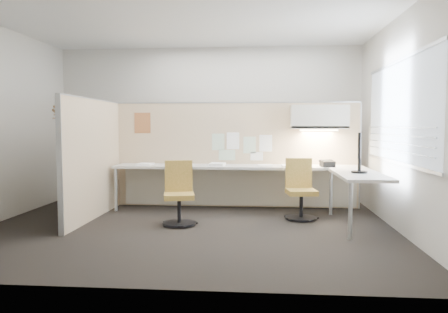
# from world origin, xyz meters

# --- Properties ---
(floor) EXTENTS (5.50, 4.50, 0.01)m
(floor) POSITION_xyz_m (0.00, 0.00, -0.01)
(floor) COLOR black
(floor) RESTS_ON ground
(ceiling) EXTENTS (5.50, 4.50, 0.01)m
(ceiling) POSITION_xyz_m (0.00, 0.00, 2.80)
(ceiling) COLOR white
(ceiling) RESTS_ON wall_back
(wall_back) EXTENTS (5.50, 0.02, 2.80)m
(wall_back) POSITION_xyz_m (0.00, 2.25, 1.40)
(wall_back) COLOR beige
(wall_back) RESTS_ON ground
(wall_front) EXTENTS (5.50, 0.02, 2.80)m
(wall_front) POSITION_xyz_m (0.00, -2.25, 1.40)
(wall_front) COLOR beige
(wall_front) RESTS_ON ground
(wall_right) EXTENTS (0.02, 4.50, 2.80)m
(wall_right) POSITION_xyz_m (2.75, 0.00, 1.40)
(wall_right) COLOR beige
(wall_right) RESTS_ON ground
(window_pane) EXTENTS (0.01, 2.80, 1.30)m
(window_pane) POSITION_xyz_m (2.73, 0.00, 1.55)
(window_pane) COLOR #ACBBC8
(window_pane) RESTS_ON wall_right
(partition_back) EXTENTS (4.10, 0.06, 1.75)m
(partition_back) POSITION_xyz_m (0.55, 1.60, 0.88)
(partition_back) COLOR #CCB28D
(partition_back) RESTS_ON floor
(partition_left) EXTENTS (0.06, 2.20, 1.75)m
(partition_left) POSITION_xyz_m (-1.50, 0.50, 0.88)
(partition_left) COLOR #CCB28D
(partition_left) RESTS_ON floor
(desk) EXTENTS (4.00, 2.07, 0.73)m
(desk) POSITION_xyz_m (0.93, 1.13, 0.60)
(desk) COLOR beige
(desk) RESTS_ON floor
(overhead_bin) EXTENTS (0.90, 0.36, 0.38)m
(overhead_bin) POSITION_xyz_m (1.90, 1.39, 1.51)
(overhead_bin) COLOR beige
(overhead_bin) RESTS_ON partition_back
(task_light_strip) EXTENTS (0.60, 0.06, 0.02)m
(task_light_strip) POSITION_xyz_m (1.90, 1.39, 1.30)
(task_light_strip) COLOR #FFEABF
(task_light_strip) RESTS_ON overhead_bin
(pinned_papers) EXTENTS (1.01, 0.00, 0.47)m
(pinned_papers) POSITION_xyz_m (0.63, 1.57, 1.03)
(pinned_papers) COLOR #8CBF8C
(pinned_papers) RESTS_ON partition_back
(poster) EXTENTS (0.28, 0.00, 0.35)m
(poster) POSITION_xyz_m (-1.05, 1.57, 1.42)
(poster) COLOR orange
(poster) RESTS_ON partition_back
(chair_left) EXTENTS (0.48, 0.50, 0.87)m
(chair_left) POSITION_xyz_m (-0.16, 0.17, 0.41)
(chair_left) COLOR black
(chair_left) RESTS_ON floor
(chair_right) EXTENTS (0.46, 0.48, 0.88)m
(chair_right) POSITION_xyz_m (1.55, 0.68, 0.41)
(chair_right) COLOR black
(chair_right) RESTS_ON floor
(monitor) EXTENTS (0.22, 0.51, 0.54)m
(monitor) POSITION_xyz_m (2.30, 0.25, 1.05)
(monitor) COLOR black
(monitor) RESTS_ON desk
(phone) EXTENTS (0.24, 0.23, 0.12)m
(phone) POSITION_xyz_m (2.00, 1.14, 0.78)
(phone) COLOR black
(phone) RESTS_ON desk
(stapler) EXTENTS (0.15, 0.07, 0.05)m
(stapler) POSITION_xyz_m (1.49, 1.38, 0.76)
(stapler) COLOR black
(stapler) RESTS_ON desk
(tape_dispenser) EXTENTS (0.11, 0.07, 0.06)m
(tape_dispenser) POSITION_xyz_m (1.58, 1.38, 0.76)
(tape_dispenser) COLOR black
(tape_dispenser) RESTS_ON desk
(coat_hook) EXTENTS (0.18, 0.41, 1.26)m
(coat_hook) POSITION_xyz_m (-1.58, -0.37, 1.43)
(coat_hook) COLOR silver
(coat_hook) RESTS_ON partition_left
(paper_stack_0) EXTENTS (0.24, 0.30, 0.03)m
(paper_stack_0) POSITION_xyz_m (-0.92, 1.24, 0.74)
(paper_stack_0) COLOR white
(paper_stack_0) RESTS_ON desk
(paper_stack_1) EXTENTS (0.30, 0.35, 0.02)m
(paper_stack_1) POSITION_xyz_m (-0.30, 1.25, 0.74)
(paper_stack_1) COLOR white
(paper_stack_1) RESTS_ON desk
(paper_stack_2) EXTENTS (0.25, 0.32, 0.04)m
(paper_stack_2) POSITION_xyz_m (0.27, 1.17, 0.75)
(paper_stack_2) COLOR white
(paper_stack_2) RESTS_ON desk
(paper_stack_3) EXTENTS (0.25, 0.32, 0.01)m
(paper_stack_3) POSITION_xyz_m (1.04, 1.28, 0.74)
(paper_stack_3) COLOR white
(paper_stack_3) RESTS_ON desk
(paper_stack_4) EXTENTS (0.24, 0.31, 0.02)m
(paper_stack_4) POSITION_xyz_m (1.42, 1.17, 0.74)
(paper_stack_4) COLOR white
(paper_stack_4) RESTS_ON desk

